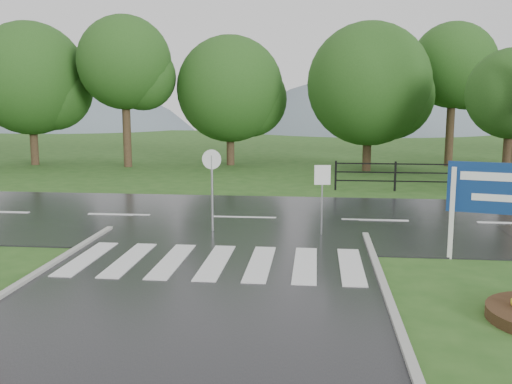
# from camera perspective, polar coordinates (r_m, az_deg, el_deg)

# --- Properties ---
(ground) EXTENTS (120.00, 120.00, 0.00)m
(ground) POSITION_cam_1_polar(r_m,az_deg,el_deg) (8.34, -10.33, -16.91)
(ground) COLOR #29531B
(ground) RESTS_ON ground
(main_road) EXTENTS (90.00, 8.00, 0.04)m
(main_road) POSITION_cam_1_polar(r_m,az_deg,el_deg) (17.69, -1.22, -2.68)
(main_road) COLOR black
(main_road) RESTS_ON ground
(crosswalk) EXTENTS (6.50, 2.80, 0.02)m
(crosswalk) POSITION_cam_1_polar(r_m,az_deg,el_deg) (12.87, -4.05, -6.99)
(crosswalk) COLOR silver
(crosswalk) RESTS_ON ground
(fence_west) EXTENTS (9.58, 0.08, 1.20)m
(fence_west) POSITION_cam_1_polar(r_m,az_deg,el_deg) (24.00, 19.39, 1.70)
(fence_west) COLOR black
(fence_west) RESTS_ON ground
(hills) EXTENTS (102.00, 48.00, 48.00)m
(hills) POSITION_cam_1_polar(r_m,az_deg,el_deg) (74.68, 6.87, -5.71)
(hills) COLOR slate
(hills) RESTS_ON ground
(treeline) EXTENTS (83.20, 5.20, 10.00)m
(treeline) POSITION_cam_1_polar(r_m,az_deg,el_deg) (31.40, 3.83, 2.54)
(treeline) COLOR #1D4816
(treeline) RESTS_ON ground
(estate_billboard) EXTENTS (2.50, 0.71, 2.25)m
(estate_billboard) POSITION_cam_1_polar(r_m,az_deg,el_deg) (14.06, 23.78, -0.18)
(estate_billboard) COLOR silver
(estate_billboard) RESTS_ON ground
(reg_sign_small) EXTENTS (0.43, 0.07, 1.93)m
(reg_sign_small) POSITION_cam_1_polar(r_m,az_deg,el_deg) (15.28, 6.64, 0.66)
(reg_sign_small) COLOR #939399
(reg_sign_small) RESTS_ON ground
(reg_sign_round) EXTENTS (0.54, 0.09, 2.32)m
(reg_sign_round) POSITION_cam_1_polar(r_m,az_deg,el_deg) (15.60, -4.43, 1.12)
(reg_sign_round) COLOR #939399
(reg_sign_round) RESTS_ON ground
(entrance_tree_left) EXTENTS (3.73, 3.73, 5.76)m
(entrance_tree_left) POSITION_cam_1_polar(r_m,az_deg,el_deg) (25.92, 24.26, 8.92)
(entrance_tree_left) COLOR #3D2B1C
(entrance_tree_left) RESTS_ON ground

